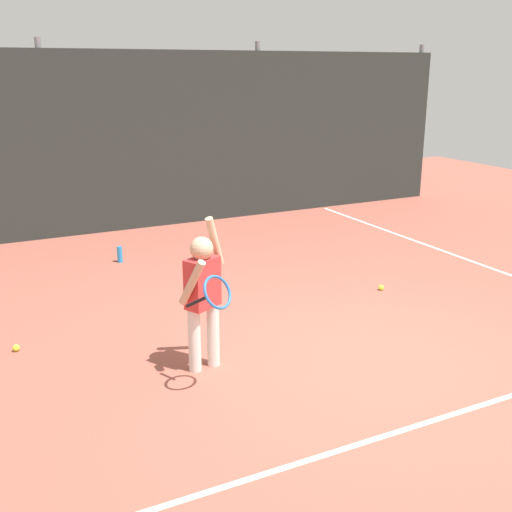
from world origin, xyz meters
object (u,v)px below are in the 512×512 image
at_px(tennis_player, 203,292).
at_px(tennis_ball_3, 381,288).
at_px(water_bottle, 120,254).
at_px(tennis_ball_1, 16,348).

distance_m(tennis_player, tennis_ball_3, 2.89).
xyz_separation_m(water_bottle, tennis_ball_3, (2.51, -2.51, -0.08)).
bearing_deg(tennis_ball_1, tennis_player, -37.47).
xyz_separation_m(water_bottle, tennis_ball_1, (-1.60, -2.31, -0.08)).
distance_m(tennis_ball_1, tennis_ball_3, 4.12).
distance_m(water_bottle, tennis_ball_3, 3.55).
bearing_deg(tennis_player, tennis_ball_1, 116.13).
bearing_deg(water_bottle, tennis_ball_3, -45.00).
bearing_deg(tennis_player, water_bottle, 61.26).
bearing_deg(water_bottle, tennis_ball_1, -124.73).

